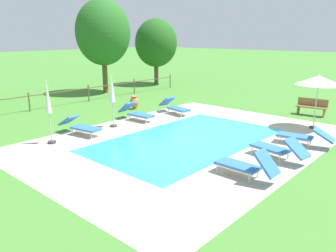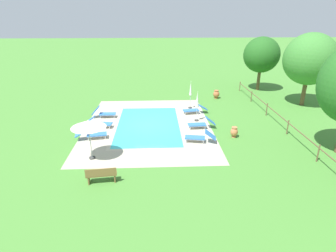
# 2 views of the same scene
# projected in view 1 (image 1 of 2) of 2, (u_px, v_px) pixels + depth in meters

# --- Properties ---
(ground_plane) EXTENTS (160.00, 160.00, 0.00)m
(ground_plane) POSITION_uv_depth(u_px,v_px,m) (187.00, 140.00, 13.54)
(ground_plane) COLOR #478433
(pool_deck_paving) EXTENTS (12.64, 9.29, 0.01)m
(pool_deck_paving) POSITION_uv_depth(u_px,v_px,m) (187.00, 140.00, 13.54)
(pool_deck_paving) COLOR #B2A893
(pool_deck_paving) RESTS_ON ground
(swimming_pool_water) EXTENTS (7.98, 4.64, 0.01)m
(swimming_pool_water) POSITION_uv_depth(u_px,v_px,m) (187.00, 139.00, 13.54)
(swimming_pool_water) COLOR #38C6D1
(swimming_pool_water) RESTS_ON ground
(pool_coping_rim) EXTENTS (8.46, 5.12, 0.01)m
(pool_coping_rim) POSITION_uv_depth(u_px,v_px,m) (187.00, 139.00, 13.54)
(pool_coping_rim) COLOR #C0B59F
(pool_coping_rim) RESTS_ON ground
(sun_lounger_north_near_steps) EXTENTS (0.92, 2.11, 0.77)m
(sun_lounger_north_near_steps) POSITION_uv_depth(u_px,v_px,m) (81.00, 126.00, 14.17)
(sun_lounger_north_near_steps) COLOR #3370BC
(sun_lounger_north_near_steps) RESTS_ON ground
(sun_lounger_north_mid) EXTENTS (0.92, 2.12, 0.75)m
(sun_lounger_north_mid) POSITION_uv_depth(u_px,v_px,m) (303.00, 136.00, 12.79)
(sun_lounger_north_mid) COLOR #3370BC
(sun_lounger_north_mid) RESTS_ON ground
(sun_lounger_north_far) EXTENTS (0.70, 2.01, 0.86)m
(sun_lounger_north_far) POSITION_uv_depth(u_px,v_px,m) (137.00, 113.00, 16.54)
(sun_lounger_north_far) COLOR #3370BC
(sun_lounger_north_far) RESTS_ON ground
(sun_lounger_north_end) EXTENTS (0.63, 1.90, 0.96)m
(sun_lounger_north_end) POSITION_uv_depth(u_px,v_px,m) (246.00, 165.00, 9.84)
(sun_lounger_north_end) COLOR #3370BC
(sun_lounger_north_end) RESTS_ON ground
(sun_lounger_south_near_corner) EXTENTS (0.96, 2.08, 0.83)m
(sun_lounger_south_near_corner) POSITION_uv_depth(u_px,v_px,m) (175.00, 107.00, 17.93)
(sun_lounger_south_near_corner) COLOR #3370BC
(sun_lounger_south_near_corner) RESTS_ON ground
(sun_lounger_south_mid) EXTENTS (0.90, 2.07, 0.84)m
(sun_lounger_south_mid) POSITION_uv_depth(u_px,v_px,m) (277.00, 148.00, 11.36)
(sun_lounger_south_mid) COLOR #3370BC
(sun_lounger_south_mid) RESTS_ON ground
(patio_umbrella_open_foreground) EXTENTS (1.96, 1.96, 2.41)m
(patio_umbrella_open_foreground) POSITION_uv_depth(u_px,v_px,m) (319.00, 81.00, 14.63)
(patio_umbrella_open_foreground) COLOR #383838
(patio_umbrella_open_foreground) RESTS_ON ground
(patio_umbrella_closed_row_west) EXTENTS (0.32, 0.32, 2.36)m
(patio_umbrella_closed_row_west) POSITION_uv_depth(u_px,v_px,m) (112.00, 93.00, 15.04)
(patio_umbrella_closed_row_west) COLOR #383838
(patio_umbrella_closed_row_west) RESTS_ON ground
(patio_umbrella_closed_row_mid_west) EXTENTS (0.32, 0.32, 2.46)m
(patio_umbrella_closed_row_mid_west) POSITION_uv_depth(u_px,v_px,m) (48.00, 104.00, 12.68)
(patio_umbrella_closed_row_mid_west) COLOR #383838
(patio_umbrella_closed_row_mid_west) RESTS_ON ground
(wooden_bench_lawn_side) EXTENTS (0.61, 1.54, 0.87)m
(wooden_bench_lawn_side) POSITION_uv_depth(u_px,v_px,m) (312.00, 106.00, 17.57)
(wooden_bench_lawn_side) COLOR olive
(wooden_bench_lawn_side) RESTS_ON ground
(terracotta_urn_near_fence) EXTENTS (0.50, 0.50, 0.75)m
(terracotta_urn_near_fence) POSITION_uv_depth(u_px,v_px,m) (134.00, 102.00, 19.04)
(terracotta_urn_near_fence) COLOR #C67547
(terracotta_urn_near_fence) RESTS_ON ground
(perimeter_fence) EXTENTS (19.54, 0.08, 1.05)m
(perimeter_fence) POSITION_uv_depth(u_px,v_px,m) (61.00, 94.00, 19.77)
(perimeter_fence) COLOR brown
(perimeter_fence) RESTS_ON ground
(tree_far_west) EXTENTS (3.49, 3.49, 5.40)m
(tree_far_west) POSITION_uv_depth(u_px,v_px,m) (156.00, 43.00, 27.93)
(tree_far_west) COLOR brown
(tree_far_west) RESTS_ON ground
(tree_centre) EXTENTS (3.81, 3.81, 6.52)m
(tree_centre) POSITION_uv_depth(u_px,v_px,m) (103.00, 33.00, 23.50)
(tree_centre) COLOR brown
(tree_centre) RESTS_ON ground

